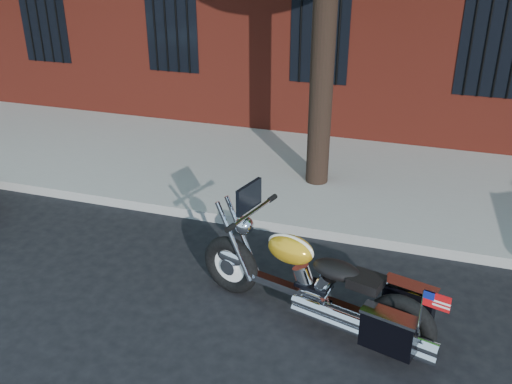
% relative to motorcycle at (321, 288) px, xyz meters
% --- Properties ---
extents(ground, '(120.00, 120.00, 0.00)m').
position_rel_motorcycle_xyz_m(ground, '(-1.29, 0.54, -0.50)').
color(ground, black).
rests_on(ground, ground).
extents(curb, '(40.00, 0.16, 0.15)m').
position_rel_motorcycle_xyz_m(curb, '(-1.29, 1.92, -0.42)').
color(curb, gray).
rests_on(curb, ground).
extents(sidewalk, '(40.00, 3.60, 0.15)m').
position_rel_motorcycle_xyz_m(sidewalk, '(-1.29, 3.80, -0.42)').
color(sidewalk, gray).
rests_on(sidewalk, ground).
extents(motorcycle, '(2.75, 1.33, 1.47)m').
position_rel_motorcycle_xyz_m(motorcycle, '(0.00, 0.00, 0.00)').
color(motorcycle, black).
rests_on(motorcycle, ground).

